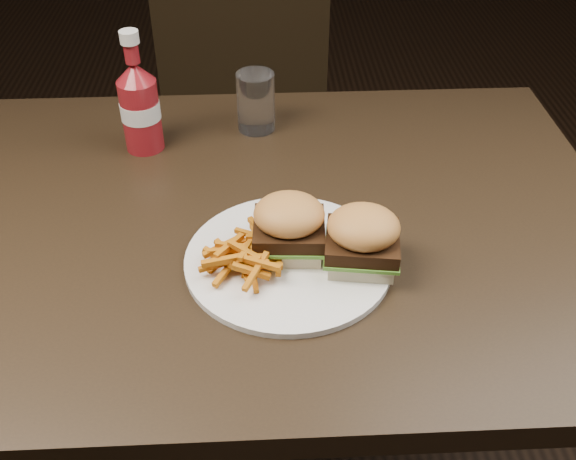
{
  "coord_description": "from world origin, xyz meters",
  "views": [
    {
      "loc": [
        0.05,
        -0.82,
        1.37
      ],
      "look_at": [
        0.08,
        -0.1,
        0.8
      ],
      "focal_mm": 42.0,
      "sensor_mm": 36.0,
      "label": 1
    }
  ],
  "objects_px": {
    "plate": "(288,260)",
    "ketchup_bottle": "(141,117)",
    "chair_far": "(245,107)",
    "tumbler": "(256,102)",
    "dining_table": "(230,225)"
  },
  "relations": [
    {
      "from": "dining_table",
      "to": "plate",
      "type": "distance_m",
      "value": 0.14
    },
    {
      "from": "chair_far",
      "to": "ketchup_bottle",
      "type": "bearing_deg",
      "value": 76.08
    },
    {
      "from": "chair_far",
      "to": "ketchup_bottle",
      "type": "relative_size",
      "value": 3.34
    },
    {
      "from": "dining_table",
      "to": "ketchup_bottle",
      "type": "relative_size",
      "value": 9.09
    },
    {
      "from": "dining_table",
      "to": "plate",
      "type": "bearing_deg",
      "value": -53.53
    },
    {
      "from": "plate",
      "to": "ketchup_bottle",
      "type": "relative_size",
      "value": 2.2
    },
    {
      "from": "plate",
      "to": "ketchup_bottle",
      "type": "distance_m",
      "value": 0.4
    },
    {
      "from": "chair_far",
      "to": "ketchup_bottle",
      "type": "distance_m",
      "value": 0.84
    },
    {
      "from": "chair_far",
      "to": "ketchup_bottle",
      "type": "height_order",
      "value": "ketchup_bottle"
    },
    {
      "from": "dining_table",
      "to": "chair_far",
      "type": "bearing_deg",
      "value": 89.47
    },
    {
      "from": "dining_table",
      "to": "tumbler",
      "type": "height_order",
      "value": "tumbler"
    },
    {
      "from": "ketchup_bottle",
      "to": "tumbler",
      "type": "bearing_deg",
      "value": 15.77
    },
    {
      "from": "tumbler",
      "to": "ketchup_bottle",
      "type": "bearing_deg",
      "value": -164.23
    },
    {
      "from": "chair_far",
      "to": "tumbler",
      "type": "height_order",
      "value": "tumbler"
    },
    {
      "from": "plate",
      "to": "ketchup_bottle",
      "type": "xyz_separation_m",
      "value": [
        -0.24,
        0.32,
        0.06
      ]
    }
  ]
}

